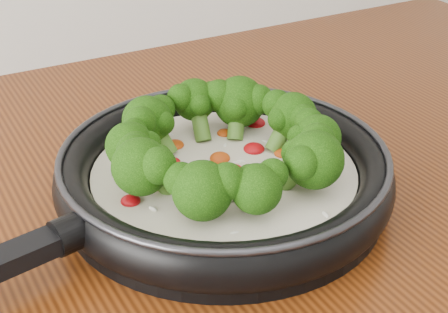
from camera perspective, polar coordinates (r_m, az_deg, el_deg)
skillet at (r=0.67m, az=-0.18°, el=-1.02°), size 0.55×0.40×0.10m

